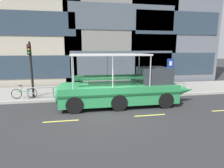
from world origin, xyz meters
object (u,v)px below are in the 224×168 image
(traffic_light_pole, at_px, (31,64))
(pedestrian_near_bow, at_px, (156,80))
(leaned_bicycle, at_px, (24,93))
(parking_sign, at_px, (170,69))
(duck_tour_boat, at_px, (126,89))

(traffic_light_pole, bearing_deg, pedestrian_near_bow, 3.22)
(leaned_bicycle, bearing_deg, pedestrian_near_bow, 4.45)
(parking_sign, bearing_deg, traffic_light_pole, -179.92)
(traffic_light_pole, xyz_separation_m, parking_sign, (10.74, 0.02, -0.58))
(parking_sign, xyz_separation_m, leaned_bicycle, (-11.28, -0.27, -1.47))
(traffic_light_pole, xyz_separation_m, pedestrian_near_bow, (9.76, 0.55, -1.48))
(duck_tour_boat, height_order, pedestrian_near_bow, duck_tour_boat)
(leaned_bicycle, xyz_separation_m, duck_tour_boat, (6.91, -2.26, 0.52))
(duck_tour_boat, bearing_deg, pedestrian_near_bow, 42.12)
(parking_sign, relative_size, leaned_bicycle, 1.56)
(leaned_bicycle, height_order, duck_tour_boat, duck_tour_boat)
(traffic_light_pole, bearing_deg, parking_sign, 0.08)
(duck_tour_boat, bearing_deg, leaned_bicycle, 161.90)
(traffic_light_pole, xyz_separation_m, duck_tour_boat, (6.38, -2.51, -1.53))
(parking_sign, distance_m, pedestrian_near_bow, 1.44)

